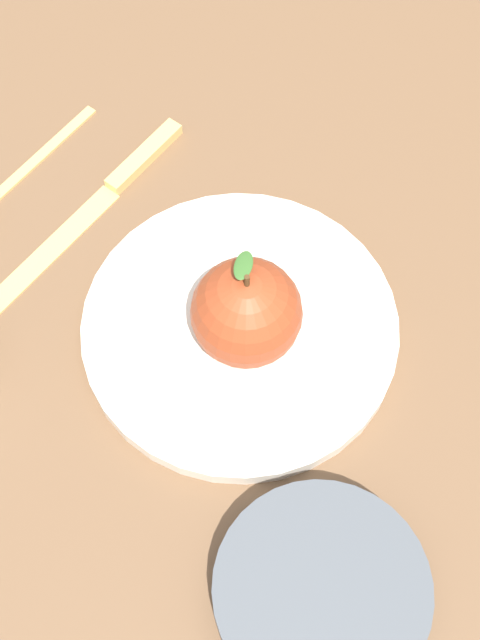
% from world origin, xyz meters
% --- Properties ---
extents(ground_plane, '(2.40, 2.40, 0.00)m').
position_xyz_m(ground_plane, '(0.00, 0.00, 0.00)').
color(ground_plane, brown).
extents(dinner_plate, '(0.23, 0.23, 0.01)m').
position_xyz_m(dinner_plate, '(-0.03, -0.01, 0.01)').
color(dinner_plate, silver).
rests_on(dinner_plate, ground_plane).
extents(apple, '(0.08, 0.08, 0.09)m').
position_xyz_m(apple, '(-0.04, -0.01, 0.05)').
color(apple, '#9E3D1E').
rests_on(apple, dinner_plate).
extents(side_bowl, '(0.14, 0.14, 0.03)m').
position_xyz_m(side_bowl, '(-0.22, -0.01, 0.02)').
color(side_bowl, '#4C5156').
rests_on(side_bowl, ground_plane).
extents(knife, '(0.16, 0.19, 0.01)m').
position_xyz_m(knife, '(0.12, 0.07, 0.00)').
color(knife, '#D8B766').
rests_on(knife, ground_plane).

